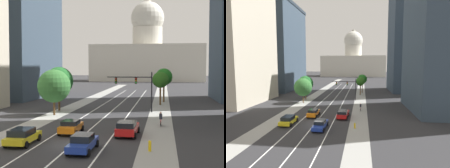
# 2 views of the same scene
# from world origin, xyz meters

# --- Properties ---
(ground_plane) EXTENTS (400.00, 400.00, 0.00)m
(ground_plane) POSITION_xyz_m (0.00, 40.00, 0.00)
(ground_plane) COLOR #2B2B2D
(sidewalk_left) EXTENTS (3.20, 130.00, 0.01)m
(sidewalk_left) POSITION_xyz_m (-7.52, 35.00, 0.01)
(sidewalk_left) COLOR gray
(sidewalk_left) RESTS_ON ground
(sidewalk_right) EXTENTS (3.20, 130.00, 0.01)m
(sidewalk_right) POSITION_xyz_m (7.52, 35.00, 0.01)
(sidewalk_right) COLOR gray
(sidewalk_right) RESTS_ON ground
(lane_stripe_left) EXTENTS (0.16, 90.00, 0.01)m
(lane_stripe_left) POSITION_xyz_m (-2.96, 25.00, 0.01)
(lane_stripe_left) COLOR white
(lane_stripe_left) RESTS_ON ground
(lane_stripe_center) EXTENTS (0.16, 90.00, 0.01)m
(lane_stripe_center) POSITION_xyz_m (0.00, 25.00, 0.01)
(lane_stripe_center) COLOR white
(lane_stripe_center) RESTS_ON ground
(lane_stripe_right) EXTENTS (0.16, 90.00, 0.01)m
(lane_stripe_right) POSITION_xyz_m (2.96, 25.00, 0.01)
(lane_stripe_right) COLOR white
(lane_stripe_right) RESTS_ON ground
(office_tower_far_left) EXTENTS (14.65, 26.48, 34.06)m
(office_tower_far_left) POSITION_xyz_m (-25.65, 44.91, 17.06)
(office_tower_far_left) COLOR #334251
(office_tower_far_left) RESTS_ON ground
(capitol_building) EXTENTS (53.03, 25.78, 39.83)m
(capitol_building) POSITION_xyz_m (0.00, 137.37, 12.60)
(capitol_building) COLOR beige
(capitol_building) RESTS_ON ground
(car_orange) EXTENTS (1.97, 4.08, 1.42)m
(car_orange) POSITION_xyz_m (-1.48, 5.15, 0.75)
(car_orange) COLOR orange
(car_orange) RESTS_ON ground
(car_red) EXTENTS (2.22, 4.72, 1.52)m
(car_red) POSITION_xyz_m (4.44, 4.92, 0.80)
(car_red) COLOR red
(car_red) RESTS_ON ground
(car_yellow) EXTENTS (2.11, 4.45, 1.44)m
(car_yellow) POSITION_xyz_m (-4.44, -0.23, 0.77)
(car_yellow) COLOR yellow
(car_yellow) RESTS_ON ground
(car_blue) EXTENTS (1.97, 4.72, 1.43)m
(car_blue) POSITION_xyz_m (1.48, -1.84, 0.74)
(car_blue) COLOR #1E389E
(car_blue) RESTS_ON ground
(traffic_signal_mast) EXTENTS (6.98, 0.39, 6.13)m
(traffic_signal_mast) POSITION_xyz_m (4.00, 23.02, 4.22)
(traffic_signal_mast) COLOR black
(traffic_signal_mast) RESTS_ON ground
(fire_hydrant) EXTENTS (0.26, 0.35, 0.91)m
(fire_hydrant) POSITION_xyz_m (6.92, -1.02, 0.46)
(fire_hydrant) COLOR yellow
(fire_hydrant) RESTS_ON ground
(cyclist) EXTENTS (0.37, 1.70, 1.72)m
(cyclist) POSITION_xyz_m (7.71, 10.76, 0.85)
(cyclist) COLOR black
(cyclist) RESTS_ON ground
(street_tree_mid_left) EXTENTS (4.77, 4.77, 6.58)m
(street_tree_mid_left) POSITION_xyz_m (-7.53, 17.85, 4.19)
(street_tree_mid_left) COLOR #51381E
(street_tree_mid_left) RESTS_ON ground
(street_tree_near_right) EXTENTS (2.94, 2.94, 6.06)m
(street_tree_near_right) POSITION_xyz_m (7.43, 33.07, 4.55)
(street_tree_near_right) COLOR #51381E
(street_tree_near_right) RESTS_ON ground
(street_tree_near_left) EXTENTS (4.48, 4.48, 6.93)m
(street_tree_near_left) POSITION_xyz_m (-8.31, 22.67, 4.68)
(street_tree_near_left) COLOR #51381E
(street_tree_near_left) RESTS_ON ground
(street_tree_far_right) EXTENTS (3.33, 3.33, 6.63)m
(street_tree_far_right) POSITION_xyz_m (8.05, 38.03, 4.94)
(street_tree_far_right) COLOR #51381E
(street_tree_far_right) RESTS_ON ground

